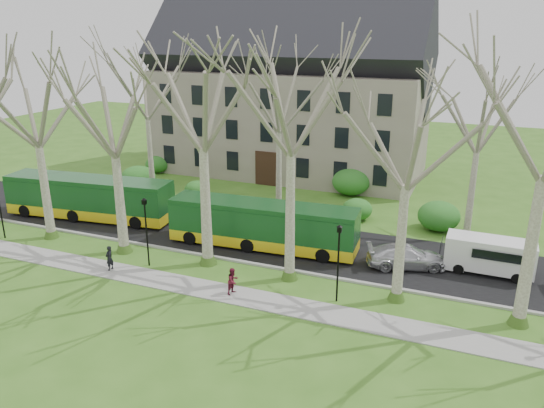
{
  "coord_description": "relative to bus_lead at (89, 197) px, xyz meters",
  "views": [
    {
      "loc": [
        12.34,
        -25.91,
        14.07
      ],
      "look_at": [
        0.62,
        3.0,
        3.61
      ],
      "focal_mm": 35.0,
      "sensor_mm": 36.0,
      "label": 1
    }
  ],
  "objects": [
    {
      "name": "building",
      "position": [
        9.11,
        19.46,
        6.37
      ],
      "size": [
        26.5,
        12.2,
        16.0
      ],
      "color": "gray",
      "rests_on": "ground"
    },
    {
      "name": "curb",
      "position": [
        15.11,
        -3.04,
        -1.63
      ],
      "size": [
        80.0,
        0.25,
        0.14
      ],
      "primitive_type": "cube",
      "color": "#A5A39E",
      "rests_on": "ground"
    },
    {
      "name": "van_a",
      "position": [
        28.59,
        1.09,
        -0.55
      ],
      "size": [
        5.02,
        1.91,
        2.17
      ],
      "primitive_type": null,
      "rotation": [
        0.0,
        0.0,
        -0.02
      ],
      "color": "white",
      "rests_on": "road"
    },
    {
      "name": "bus_follow",
      "position": [
        14.54,
        -0.28,
        -0.06
      ],
      "size": [
        12.72,
        3.41,
        3.14
      ],
      "primitive_type": null,
      "rotation": [
        0.0,
        0.0,
        0.06
      ],
      "color": "#15491D",
      "rests_on": "road"
    },
    {
      "name": "pedestrian_a",
      "position": [
        7.36,
        -7.05,
        -0.86
      ],
      "size": [
        0.38,
        0.57,
        1.54
      ],
      "primitive_type": "imported",
      "rotation": [
        0.0,
        0.0,
        -1.6
      ],
      "color": "black",
      "rests_on": "sidewalk"
    },
    {
      "name": "bus_lead",
      "position": [
        0.0,
        0.0,
        0.0
      ],
      "size": [
        13.31,
        4.2,
        3.27
      ],
      "primitive_type": null,
      "rotation": [
        0.0,
        0.0,
        0.11
      ],
      "color": "#15491D",
      "rests_on": "road"
    },
    {
      "name": "ground",
      "position": [
        15.11,
        -4.54,
        -1.7
      ],
      "size": [
        120.0,
        120.0,
        0.0
      ],
      "primitive_type": "plane",
      "color": "#3A691E",
      "rests_on": "ground"
    },
    {
      "name": "road",
      "position": [
        15.11,
        0.96,
        -1.67
      ],
      "size": [
        80.0,
        8.0,
        0.06
      ],
      "primitive_type": "cube",
      "color": "black",
      "rests_on": "ground"
    },
    {
      "name": "pedestrian_b",
      "position": [
        15.6,
        -6.95,
        -0.88
      ],
      "size": [
        0.75,
        0.86,
        1.51
      ],
      "primitive_type": "imported",
      "rotation": [
        0.0,
        0.0,
        1.3
      ],
      "color": "#5B1426",
      "rests_on": "sidewalk"
    },
    {
      "name": "tree_row_verge",
      "position": [
        15.11,
        -4.24,
        5.3
      ],
      "size": [
        49.0,
        7.0,
        14.0
      ],
      "color": "gray",
      "rests_on": "ground"
    },
    {
      "name": "lamp_row",
      "position": [
        15.11,
        -5.54,
        0.88
      ],
      "size": [
        36.22,
        0.22,
        4.3
      ],
      "color": "black",
      "rests_on": "ground"
    },
    {
      "name": "sedan",
      "position": [
        23.92,
        0.11,
        -0.94
      ],
      "size": [
        5.15,
        3.43,
        1.39
      ],
      "primitive_type": "imported",
      "rotation": [
        0.0,
        0.0,
        1.91
      ],
      "color": "silver",
      "rests_on": "road"
    },
    {
      "name": "tree_row_far",
      "position": [
        13.77,
        6.46,
        4.3
      ],
      "size": [
        33.0,
        7.0,
        12.0
      ],
      "color": "gray",
      "rests_on": "ground"
    },
    {
      "name": "sidewalk",
      "position": [
        15.11,
        -7.04,
        -1.67
      ],
      "size": [
        70.0,
        2.0,
        0.06
      ],
      "primitive_type": "cube",
      "color": "gray",
      "rests_on": "ground"
    },
    {
      "name": "hedges",
      "position": [
        10.44,
        9.46,
        -0.7
      ],
      "size": [
        30.6,
        8.6,
        2.0
      ],
      "color": "#1C6424",
      "rests_on": "ground"
    }
  ]
}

